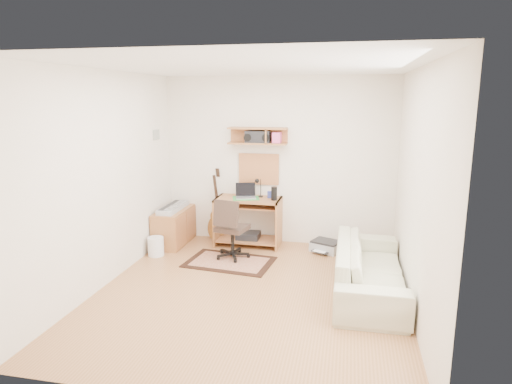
% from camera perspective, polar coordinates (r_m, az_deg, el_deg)
% --- Properties ---
extents(floor, '(3.60, 4.00, 0.01)m').
position_cam_1_polar(floor, '(5.46, -0.75, -12.73)').
color(floor, '#AF7849').
rests_on(floor, ground).
extents(ceiling, '(3.60, 4.00, 0.01)m').
position_cam_1_polar(ceiling, '(4.97, -0.83, 15.77)').
color(ceiling, white).
rests_on(ceiling, ground).
extents(back_wall, '(3.60, 0.01, 2.60)m').
position_cam_1_polar(back_wall, '(7.00, 2.82, 3.94)').
color(back_wall, white).
rests_on(back_wall, ground).
extents(left_wall, '(0.01, 4.00, 2.60)m').
position_cam_1_polar(left_wall, '(5.72, -18.73, 1.51)').
color(left_wall, white).
rests_on(left_wall, ground).
extents(right_wall, '(0.01, 4.00, 2.60)m').
position_cam_1_polar(right_wall, '(4.99, 19.90, -0.04)').
color(right_wall, white).
rests_on(right_wall, ground).
extents(wall_shelf, '(0.90, 0.25, 0.26)m').
position_cam_1_polar(wall_shelf, '(6.88, 0.19, 7.17)').
color(wall_shelf, '#A96B3B').
rests_on(wall_shelf, back_wall).
extents(cork_board, '(0.64, 0.03, 0.49)m').
position_cam_1_polar(cork_board, '(7.04, 0.36, 2.94)').
color(cork_board, tan).
rests_on(cork_board, back_wall).
extents(wall_photo, '(0.02, 0.20, 0.15)m').
position_cam_1_polar(wall_photo, '(6.98, -12.59, 7.12)').
color(wall_photo, '#4C8CBF').
rests_on(wall_photo, left_wall).
extents(desk, '(1.00, 0.55, 0.75)m').
position_cam_1_polar(desk, '(7.00, -1.00, -3.79)').
color(desk, '#A96B3B').
rests_on(desk, floor).
extents(laptop, '(0.38, 0.38, 0.23)m').
position_cam_1_polar(laptop, '(6.87, -1.31, 0.12)').
color(laptop, silver).
rests_on(laptop, desk).
extents(speaker, '(0.09, 0.09, 0.20)m').
position_cam_1_polar(speaker, '(6.75, 2.32, -0.20)').
color(speaker, black).
rests_on(speaker, desk).
extents(desk_lamp, '(0.10, 0.10, 0.29)m').
position_cam_1_polar(desk_lamp, '(6.97, 0.60, 0.55)').
color(desk_lamp, black).
rests_on(desk_lamp, desk).
extents(pencil_cup, '(0.07, 0.07, 0.10)m').
position_cam_1_polar(pencil_cup, '(6.93, 1.74, -0.32)').
color(pencil_cup, '#3642A4').
rests_on(pencil_cup, desk).
extents(boombox, '(0.38, 0.17, 0.19)m').
position_cam_1_polar(boombox, '(6.87, 0.23, 7.00)').
color(boombox, black).
rests_on(boombox, wall_shelf).
extents(rug, '(1.26, 0.92, 0.02)m').
position_cam_1_polar(rug, '(6.38, -3.39, -8.88)').
color(rug, tan).
rests_on(rug, floor).
extents(task_chair, '(0.55, 0.55, 0.90)m').
position_cam_1_polar(task_chair, '(6.41, -3.03, -4.61)').
color(task_chair, '#32251D').
rests_on(task_chair, floor).
extents(cabinet, '(0.40, 0.90, 0.55)m').
position_cam_1_polar(cabinet, '(7.21, -10.40, -4.35)').
color(cabinet, '#A96B3B').
rests_on(cabinet, floor).
extents(music_keyboard, '(0.25, 0.79, 0.07)m').
position_cam_1_polar(music_keyboard, '(7.13, -10.49, -1.96)').
color(music_keyboard, '#B2B5BA').
rests_on(music_keyboard, cabinet).
extents(guitar, '(0.36, 0.28, 1.17)m').
position_cam_1_polar(guitar, '(7.21, -5.11, -1.64)').
color(guitar, '#99642F').
rests_on(guitar, floor).
extents(waste_basket, '(0.31, 0.31, 0.28)m').
position_cam_1_polar(waste_basket, '(6.75, -12.64, -6.78)').
color(waste_basket, white).
rests_on(waste_basket, floor).
extents(printer, '(0.51, 0.46, 0.16)m').
position_cam_1_polar(printer, '(6.87, 8.92, -6.78)').
color(printer, '#A5A8AA').
rests_on(printer, floor).
extents(sofa, '(0.58, 2.00, 0.78)m').
position_cam_1_polar(sofa, '(5.51, 14.33, -8.42)').
color(sofa, '#BEB996').
rests_on(sofa, floor).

